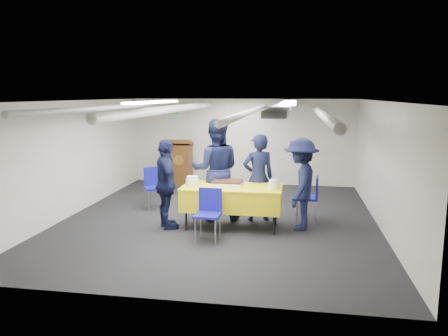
{
  "coord_description": "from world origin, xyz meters",
  "views": [
    {
      "loc": [
        1.45,
        -8.19,
        2.42
      ],
      "look_at": [
        0.12,
        -0.2,
        1.05
      ],
      "focal_mm": 35.0,
      "sensor_mm": 36.0,
      "label": 1
    }
  ],
  "objects_px": {
    "sheet_cake": "(227,183)",
    "chair_near": "(209,209)",
    "chair_right": "(311,194)",
    "sailor_a": "(258,178)",
    "chair_left": "(154,183)",
    "sailor_b": "(216,170)",
    "sailor_d": "(301,184)",
    "serving_table": "(232,198)",
    "podium": "(181,162)",
    "sailor_c": "(166,184)"
  },
  "relations": [
    {
      "from": "chair_right",
      "to": "chair_left",
      "type": "relative_size",
      "value": 1.0
    },
    {
      "from": "serving_table",
      "to": "chair_left",
      "type": "distance_m",
      "value": 2.19
    },
    {
      "from": "chair_right",
      "to": "sailor_b",
      "type": "relative_size",
      "value": 0.44
    },
    {
      "from": "serving_table",
      "to": "chair_left",
      "type": "relative_size",
      "value": 2.08
    },
    {
      "from": "serving_table",
      "to": "chair_near",
      "type": "xyz_separation_m",
      "value": [
        -0.28,
        -0.74,
        -0.03
      ]
    },
    {
      "from": "sailor_b",
      "to": "sheet_cake",
      "type": "bearing_deg",
      "value": 117.09
    },
    {
      "from": "serving_table",
      "to": "sailor_c",
      "type": "height_order",
      "value": "sailor_c"
    },
    {
      "from": "sailor_b",
      "to": "sailor_d",
      "type": "height_order",
      "value": "sailor_b"
    },
    {
      "from": "chair_left",
      "to": "sailor_d",
      "type": "distance_m",
      "value": 3.28
    },
    {
      "from": "sheet_cake",
      "to": "chair_near",
      "type": "xyz_separation_m",
      "value": [
        -0.19,
        -0.81,
        -0.29
      ]
    },
    {
      "from": "serving_table",
      "to": "chair_right",
      "type": "relative_size",
      "value": 2.08
    },
    {
      "from": "sailor_c",
      "to": "sailor_d",
      "type": "xyz_separation_m",
      "value": [
        2.4,
        0.35,
        0.01
      ]
    },
    {
      "from": "chair_near",
      "to": "sailor_c",
      "type": "height_order",
      "value": "sailor_c"
    },
    {
      "from": "podium",
      "to": "sailor_d",
      "type": "distance_m",
      "value": 4.67
    },
    {
      "from": "sailor_d",
      "to": "chair_left",
      "type": "bearing_deg",
      "value": -99.86
    },
    {
      "from": "sailor_a",
      "to": "sailor_b",
      "type": "distance_m",
      "value": 0.83
    },
    {
      "from": "chair_right",
      "to": "sailor_d",
      "type": "xyz_separation_m",
      "value": [
        -0.21,
        -0.56,
        0.3
      ]
    },
    {
      "from": "chair_near",
      "to": "chair_right",
      "type": "distance_m",
      "value": 2.23
    },
    {
      "from": "sailor_a",
      "to": "sailor_d",
      "type": "bearing_deg",
      "value": 130.49
    },
    {
      "from": "sailor_b",
      "to": "sailor_c",
      "type": "relative_size",
      "value": 1.2
    },
    {
      "from": "serving_table",
      "to": "sailor_c",
      "type": "relative_size",
      "value": 1.11
    },
    {
      "from": "sailor_a",
      "to": "chair_right",
      "type": "bearing_deg",
      "value": 165.9
    },
    {
      "from": "chair_right",
      "to": "sailor_a",
      "type": "bearing_deg",
      "value": -172.3
    },
    {
      "from": "podium",
      "to": "sailor_b",
      "type": "xyz_separation_m",
      "value": [
        1.53,
        -3.07,
        0.37
      ]
    },
    {
      "from": "sailor_a",
      "to": "sailor_c",
      "type": "xyz_separation_m",
      "value": [
        -1.59,
        -0.78,
        -0.02
      ]
    },
    {
      "from": "chair_left",
      "to": "chair_near",
      "type": "bearing_deg",
      "value": -50.04
    },
    {
      "from": "chair_right",
      "to": "sailor_a",
      "type": "height_order",
      "value": "sailor_a"
    },
    {
      "from": "sailor_a",
      "to": "sailor_c",
      "type": "relative_size",
      "value": 1.03
    },
    {
      "from": "chair_left",
      "to": "sailor_b",
      "type": "relative_size",
      "value": 0.44
    },
    {
      "from": "chair_near",
      "to": "sailor_a",
      "type": "distance_m",
      "value": 1.5
    },
    {
      "from": "sailor_d",
      "to": "podium",
      "type": "bearing_deg",
      "value": -129.0
    },
    {
      "from": "podium",
      "to": "sailor_a",
      "type": "bearing_deg",
      "value": -52.2
    },
    {
      "from": "serving_table",
      "to": "sailor_d",
      "type": "distance_m",
      "value": 1.27
    },
    {
      "from": "chair_near",
      "to": "sailor_c",
      "type": "distance_m",
      "value": 1.06
    },
    {
      "from": "chair_near",
      "to": "chair_right",
      "type": "bearing_deg",
      "value": 39.56
    },
    {
      "from": "podium",
      "to": "sailor_b",
      "type": "bearing_deg",
      "value": -63.58
    },
    {
      "from": "podium",
      "to": "chair_near",
      "type": "bearing_deg",
      "value": -69.17
    },
    {
      "from": "chair_near",
      "to": "sailor_c",
      "type": "bearing_deg",
      "value": 150.27
    },
    {
      "from": "sailor_c",
      "to": "sailor_d",
      "type": "bearing_deg",
      "value": -110.81
    },
    {
      "from": "sailor_a",
      "to": "chair_left",
      "type": "bearing_deg",
      "value": -36.7
    },
    {
      "from": "sheet_cake",
      "to": "sailor_c",
      "type": "bearing_deg",
      "value": -164.26
    },
    {
      "from": "chair_right",
      "to": "chair_left",
      "type": "height_order",
      "value": "same"
    },
    {
      "from": "sheet_cake",
      "to": "podium",
      "type": "relative_size",
      "value": 0.44
    },
    {
      "from": "chair_right",
      "to": "podium",
      "type": "bearing_deg",
      "value": 139.3
    },
    {
      "from": "sailor_a",
      "to": "serving_table",
      "type": "bearing_deg",
      "value": 29.84
    },
    {
      "from": "podium",
      "to": "sailor_a",
      "type": "relative_size",
      "value": 0.74
    },
    {
      "from": "sheet_cake",
      "to": "sailor_a",
      "type": "xyz_separation_m",
      "value": [
        0.52,
        0.47,
        0.03
      ]
    },
    {
      "from": "chair_right",
      "to": "sailor_b",
      "type": "height_order",
      "value": "sailor_b"
    },
    {
      "from": "sheet_cake",
      "to": "podium",
      "type": "xyz_separation_m",
      "value": [
        -1.82,
        3.5,
        -0.2
      ]
    },
    {
      "from": "sheet_cake",
      "to": "serving_table",
      "type": "bearing_deg",
      "value": -35.52
    }
  ]
}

